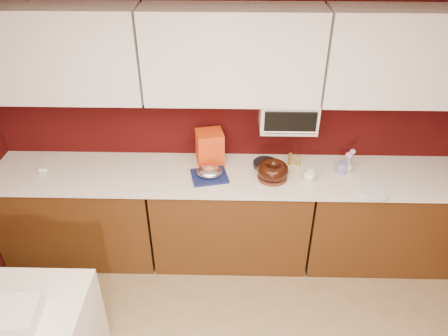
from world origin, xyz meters
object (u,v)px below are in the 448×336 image
flower_vase (348,164)px  foil_ham_nest (209,172)px  blue_jar (342,168)px  newspaper_stack (9,317)px  pandoro_box (210,148)px  toaster_oven (288,113)px  coffee_mug (309,175)px  bundt_cake (273,170)px

flower_vase → foil_ham_nest: bearing=-173.6°
blue_jar → newspaper_stack: blue_jar is taller
blue_jar → flower_vase: 0.06m
pandoro_box → flower_vase: pandoro_box is taller
newspaper_stack → foil_ham_nest: bearing=50.1°
pandoro_box → flower_vase: size_ratio=2.33×
toaster_oven → foil_ham_nest: bearing=-160.4°
foil_ham_nest → blue_jar: 1.09m
coffee_mug → blue_jar: (0.28, 0.11, 0.00)m
newspaper_stack → coffee_mug: bearing=34.3°
flower_vase → blue_jar: bearing=-145.5°
toaster_oven → coffee_mug: toaster_oven is taller
toaster_oven → newspaper_stack: bearing=-138.3°
foil_ham_nest → blue_jar: size_ratio=2.08×
bundt_cake → blue_jar: 0.59m
blue_jar → newspaper_stack: bearing=-147.2°
bundt_cake → flower_vase: 0.64m
bundt_cake → foil_ham_nest: size_ratio=1.21×
pandoro_box → newspaper_stack: 1.91m
toaster_oven → blue_jar: (0.46, -0.13, -0.42)m
toaster_oven → flower_vase: 0.67m
pandoro_box → coffee_mug: 0.85m
bundt_cake → pandoro_box: size_ratio=0.86×
foil_ham_nest → newspaper_stack: size_ratio=0.65×
coffee_mug → flower_vase: flower_vase is taller
bundt_cake → foil_ham_nest: (-0.51, 0.00, -0.03)m
pandoro_box → foil_ham_nest: bearing=-101.5°
foil_ham_nest → flower_vase: size_ratio=1.65×
blue_jar → bundt_cake: bearing=-170.6°
foil_ham_nest → pandoro_box: size_ratio=0.71×
bundt_cake → coffee_mug: bundt_cake is taller
newspaper_stack → bundt_cake: bearing=39.2°
pandoro_box → newspaper_stack: pandoro_box is taller
foil_ham_nest → flower_vase: flower_vase is taller
toaster_oven → coffee_mug: (0.18, -0.24, -0.43)m
bundt_cake → newspaper_stack: 2.09m
coffee_mug → blue_jar: size_ratio=0.95×
toaster_oven → newspaper_stack: 2.38m
bundt_cake → foil_ham_nest: bundt_cake is taller
flower_vase → coffee_mug: bearing=-156.6°
toaster_oven → pandoro_box: size_ratio=1.53×
toaster_oven → pandoro_box: toaster_oven is taller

